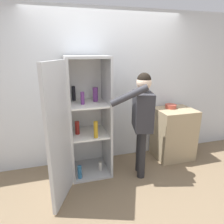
# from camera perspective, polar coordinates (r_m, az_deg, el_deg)

# --- Properties ---
(ground_plane) EXTENTS (12.00, 12.00, 0.00)m
(ground_plane) POSITION_cam_1_polar(r_m,az_deg,el_deg) (3.08, 3.61, -21.03)
(ground_plane) COLOR #7A664C
(wall_back) EXTENTS (7.00, 0.06, 2.55)m
(wall_back) POSITION_cam_1_polar(r_m,az_deg,el_deg) (3.42, -1.47, 6.57)
(wall_back) COLOR silver
(wall_back) RESTS_ON ground_plane
(refrigerator) EXTENTS (0.91, 1.20, 1.84)m
(refrigerator) POSITION_cam_1_polar(r_m,az_deg,el_deg) (2.99, -8.49, -2.33)
(refrigerator) COLOR #B7BABC
(refrigerator) RESTS_ON ground_plane
(person) EXTENTS (0.72, 0.59, 1.61)m
(person) POSITION_cam_1_polar(r_m,az_deg,el_deg) (2.97, 8.53, -0.51)
(person) COLOR #262628
(person) RESTS_ON ground_plane
(counter) EXTENTS (0.66, 0.56, 0.92)m
(counter) POSITION_cam_1_polar(r_m,az_deg,el_deg) (3.83, 17.12, -5.84)
(counter) COLOR tan
(counter) RESTS_ON ground_plane
(bowl) EXTENTS (0.20, 0.20, 0.07)m
(bowl) POSITION_cam_1_polar(r_m,az_deg,el_deg) (3.71, 16.44, 1.57)
(bowl) COLOR #B24738
(bowl) RESTS_ON counter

